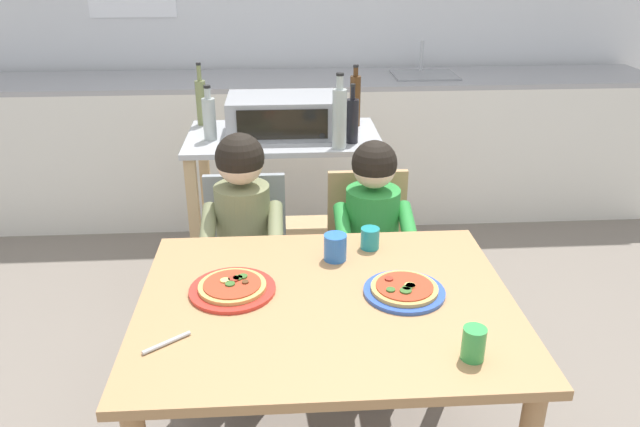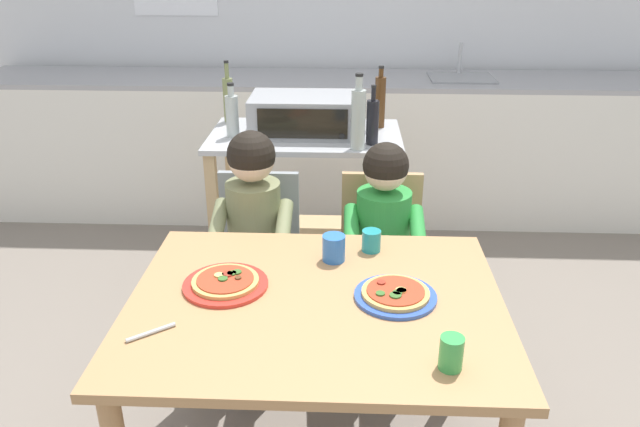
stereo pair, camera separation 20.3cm
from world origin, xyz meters
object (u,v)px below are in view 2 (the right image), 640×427
toaster_oven (305,114)px  bottle_clear_vinegar (372,121)px  bottle_dark_olive_oil (232,115)px  dining_chair_left (258,254)px  dining_table (316,329)px  bottle_brown_beer (380,101)px  pizza_plate_red_rimmed (226,283)px  kitchen_island_cart (306,189)px  drinking_cup_blue (334,248)px  bottle_tall_green_wine (228,98)px  serving_spoon (151,332)px  drinking_cup_green (451,353)px  child_in_green_shirt (384,236)px  child_in_olive_shirt (252,227)px  dining_chair_right (381,256)px  bottle_squat_spirits (358,118)px  pizza_plate_blue_rimmed (395,294)px  drinking_cup_teal (371,241)px

toaster_oven → bottle_clear_vinegar: bottle_clear_vinegar is taller
bottle_dark_olive_oil → dining_chair_left: (0.17, -0.48, -0.48)m
dining_table → toaster_oven: bearing=95.1°
bottle_brown_beer → dining_table: (-0.25, -1.42, -0.37)m
bottle_dark_olive_oil → pizza_plate_red_rimmed: bottle_dark_olive_oil is taller
kitchen_island_cart → drinking_cup_blue: size_ratio=10.19×
bottle_brown_beer → bottle_tall_green_wine: (-0.77, 0.07, -0.01)m
toaster_oven → bottle_tall_green_wine: 0.44m
pizza_plate_red_rimmed → serving_spoon: 0.31m
bottle_brown_beer → dining_chair_left: (-0.53, -0.68, -0.51)m
drinking_cup_green → bottle_dark_olive_oil: bearing=117.8°
bottle_brown_beer → child_in_green_shirt: bottle_brown_beer is taller
kitchen_island_cart → dining_chair_left: bearing=-107.5°
bottle_dark_olive_oil → bottle_tall_green_wine: bearing=103.8°
bottle_dark_olive_oil → child_in_olive_shirt: bottle_dark_olive_oil is taller
child_in_olive_shirt → pizza_plate_red_rimmed: bearing=-90.0°
bottle_tall_green_wine → serving_spoon: 1.71m
bottle_brown_beer → drinking_cup_blue: 1.20m
kitchen_island_cart → bottle_dark_olive_oil: 0.53m
dining_table → dining_chair_left: (-0.29, 0.74, -0.14)m
serving_spoon → child_in_green_shirt: bearing=50.4°
dining_table → child_in_green_shirt: bearing=69.1°
kitchen_island_cart → toaster_oven: (-0.00, 0.02, 0.38)m
dining_chair_right → child_in_green_shirt: bearing=-90.0°
child_in_green_shirt → drinking_cup_green: child_in_green_shirt is taller
bottle_dark_olive_oil → dining_chair_right: size_ratio=0.32×
kitchen_island_cart → child_in_olive_shirt: 0.69m
drinking_cup_green → pizza_plate_red_rimmed: bearing=149.8°
bottle_clear_vinegar → bottle_tall_green_wine: 0.80m
bottle_tall_green_wine → bottle_dark_olive_oil: bearing=-76.2°
bottle_brown_beer → dining_chair_right: 0.84m
dining_chair_left → child_in_olive_shirt: 0.22m
dining_table → drinking_cup_green: 0.49m
child_in_green_shirt → bottle_brown_beer: bearing=89.5°
bottle_squat_spirits → pizza_plate_blue_rimmed: 1.08m
drinking_cup_blue → bottle_clear_vinegar: bearing=80.2°
drinking_cup_green → bottle_tall_green_wine: bearing=115.9°
bottle_tall_green_wine → bottle_clear_vinegar: bearing=-25.9°
bottle_tall_green_wine → bottle_brown_beer: bearing=-5.3°
pizza_plate_blue_rimmed → bottle_clear_vinegar: bearing=91.9°
dining_chair_left → kitchen_island_cart: bearing=72.5°
drinking_cup_teal → bottle_tall_green_wine: bearing=120.9°
dining_chair_right → child_in_olive_shirt: bearing=-166.0°
bottle_dark_olive_oil → pizza_plate_blue_rimmed: bearing=-60.1°
drinking_cup_blue → pizza_plate_blue_rimmed: bearing=-50.6°
toaster_oven → dining_table: size_ratio=0.46×
pizza_plate_blue_rimmed → drinking_cup_green: drinking_cup_green is taller
pizza_plate_red_rimmed → pizza_plate_blue_rimmed: 0.53m
bottle_squat_spirits → serving_spoon: size_ratio=2.42×
bottle_brown_beer → child_in_green_shirt: (-0.01, -0.79, -0.35)m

